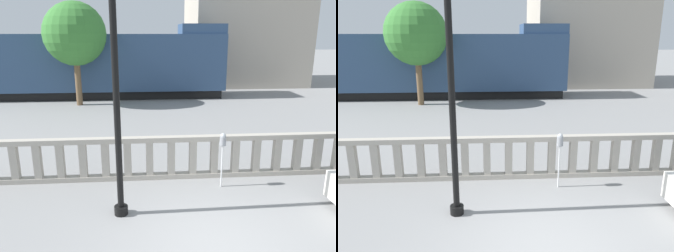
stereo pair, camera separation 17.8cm
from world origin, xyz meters
TOP-DOWN VIEW (x-y plane):
  - ground_plane at (0.00, 0.00)m, footprint 160.00×160.00m
  - balustrade at (0.00, 3.30)m, footprint 15.91×0.24m
  - lamppost at (-1.93, 1.43)m, footprint 0.39×0.39m
  - parking_meter at (0.68, 2.64)m, footprint 0.17×0.17m
  - train_near at (-5.21, 16.09)m, footprint 18.42×2.85m
  - train_far at (-6.60, 25.68)m, footprint 27.72×2.90m
  - building_block at (7.01, 22.27)m, footprint 8.78×7.63m
  - tree_left at (-5.02, 13.71)m, footprint 3.47×3.47m

SIDE VIEW (x-z plane):
  - ground_plane at x=0.00m, z-range 0.00..0.00m
  - balustrade at x=0.00m, z-range 0.00..1.24m
  - parking_meter at x=0.68m, z-range 0.46..1.97m
  - train_far at x=-6.60m, z-range -0.21..3.61m
  - train_near at x=-5.21m, z-range -0.20..4.39m
  - lamppost at x=-1.93m, z-range 0.57..7.13m
  - tree_left at x=-5.02m, z-range 1.11..6.84m
  - building_block at x=7.01m, z-range 0.00..11.90m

